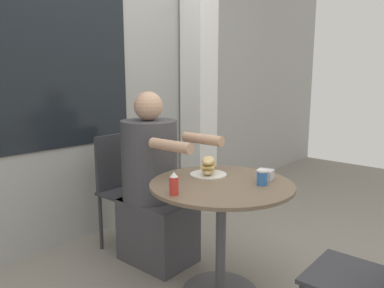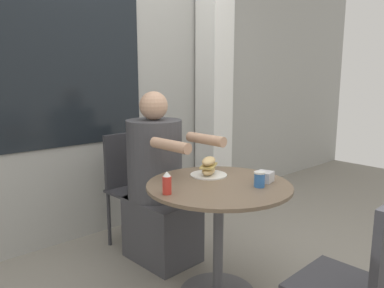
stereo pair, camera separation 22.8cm
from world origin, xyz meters
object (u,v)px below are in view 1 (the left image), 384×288
empty_chair_across (379,268)px  seated_diner (154,190)px  cafe_table (221,212)px  diner_chair (123,180)px  sandwich_on_plate (208,167)px  drink_cup (262,177)px  condiment_bottle (174,184)px

empty_chair_across → seated_diner: bearing=84.4°
cafe_table → seated_diner: (0.03, 0.62, -0.01)m
diner_chair → seated_diner: 0.35m
empty_chair_across → sandwich_on_plate: 1.09m
empty_chair_across → drink_cup: 0.75m
cafe_table → seated_diner: size_ratio=0.69×
seated_diner → drink_cup: 0.85m
cafe_table → condiment_bottle: 0.42m
condiment_bottle → empty_chair_across: bearing=-74.0°
diner_chair → seated_diner: bearing=88.5°
diner_chair → drink_cup: 1.19m
empty_chair_across → drink_cup: (0.19, 0.69, 0.22)m
cafe_table → seated_diner: seated_diner is taller
sandwich_on_plate → seated_diner: bearing=96.2°
empty_chair_across → diner_chair: bearing=85.3°
cafe_table → diner_chair: size_ratio=0.96×
seated_diner → sandwich_on_plate: size_ratio=5.29×
cafe_table → empty_chair_across: empty_chair_across is taller
cafe_table → drink_cup: 0.32m
empty_chair_across → drink_cup: size_ratio=9.98×
diner_chair → sandwich_on_plate: diner_chair is taller
sandwich_on_plate → drink_cup: (0.04, -0.36, -0.00)m
seated_diner → sandwich_on_plate: seated_diner is taller
diner_chair → seated_diner: size_ratio=0.72×
seated_diner → condiment_bottle: seated_diner is taller
sandwich_on_plate → condiment_bottle: 0.44m
condiment_bottle → drink_cup: bearing=-27.9°
cafe_table → empty_chair_across: (-0.07, -0.89, -0.00)m
diner_chair → sandwich_on_plate: 0.84m
sandwich_on_plate → condiment_bottle: condiment_bottle is taller
cafe_table → diner_chair: bearing=88.4°
drink_cup → diner_chair: bearing=94.7°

